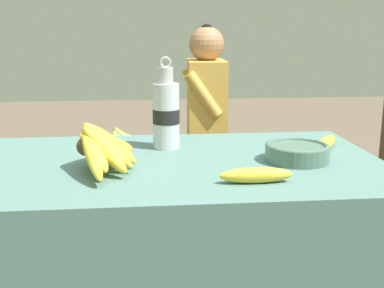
{
  "coord_description": "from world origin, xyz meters",
  "views": [
    {
      "loc": [
        -0.09,
        -1.4,
        1.08
      ],
      "look_at": [
        0.05,
        0.05,
        0.72
      ],
      "focal_mm": 45.0,
      "sensor_mm": 36.0,
      "label": 1
    }
  ],
  "objects": [
    {
      "name": "banana_bunch_ripe",
      "position": [
        -0.22,
        -0.07,
        0.75
      ],
      "size": [
        0.18,
        0.35,
        0.15
      ],
      "color": "#4C381E",
      "rests_on": "market_counter"
    },
    {
      "name": "loose_banana_side",
      "position": [
        0.5,
        0.1,
        0.7
      ],
      "size": [
        0.15,
        0.19,
        0.04
      ],
      "rotation": [
        0.0,
        0.0,
        0.98
      ],
      "color": "gold",
      "rests_on": "market_counter"
    },
    {
      "name": "banana_bunch_green",
      "position": [
        -0.22,
        1.23,
        0.48
      ],
      "size": [
        0.19,
        0.32,
        0.14
      ],
      "color": "#4C381E",
      "rests_on": "wooden_bench"
    },
    {
      "name": "serving_bowl",
      "position": [
        0.36,
        -0.03,
        0.71
      ],
      "size": [
        0.19,
        0.19,
        0.05
      ],
      "color": "#4C6B5B",
      "rests_on": "market_counter"
    },
    {
      "name": "loose_banana_front",
      "position": [
        0.19,
        -0.23,
        0.7
      ],
      "size": [
        0.19,
        0.04,
        0.04
      ],
      "rotation": [
        0.0,
        0.0,
        -0.0
      ],
      "color": "gold",
      "rests_on": "market_counter"
    },
    {
      "name": "seated_vendor",
      "position": [
        0.2,
        1.2,
        0.63
      ],
      "size": [
        0.41,
        0.4,
        1.1
      ],
      "rotation": [
        0.0,
        0.0,
        3.09
      ],
      "color": "#232328",
      "rests_on": "ground_plane"
    },
    {
      "name": "market_counter",
      "position": [
        0.0,
        0.0,
        0.34
      ],
      "size": [
        1.26,
        0.75,
        0.68
      ],
      "color": "#4C706B",
      "rests_on": "ground_plane"
    },
    {
      "name": "water_bottle",
      "position": [
        -0.02,
        0.17,
        0.8
      ],
      "size": [
        0.09,
        0.09,
        0.3
      ],
      "color": "silver",
      "rests_on": "market_counter"
    },
    {
      "name": "wooden_bench",
      "position": [
        0.21,
        1.23,
        0.35
      ],
      "size": [
        1.7,
        0.32,
        0.41
      ],
      "color": "brown",
      "rests_on": "ground_plane"
    }
  ]
}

